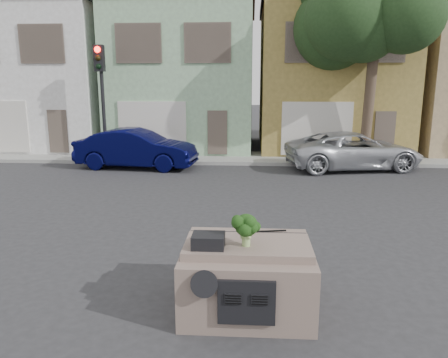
# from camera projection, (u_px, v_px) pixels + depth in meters

# --- Properties ---
(ground_plane) EXTENTS (120.00, 120.00, 0.00)m
(ground_plane) POSITION_uv_depth(u_px,v_px,m) (249.00, 240.00, 9.94)
(ground_plane) COLOR #303033
(ground_plane) RESTS_ON ground
(sidewalk) EXTENTS (40.00, 3.00, 0.15)m
(sidewalk) POSITION_uv_depth(u_px,v_px,m) (251.00, 158.00, 20.16)
(sidewalk) COLOR gray
(sidewalk) RESTS_ON ground
(townhouse_white) EXTENTS (7.20, 8.20, 7.55)m
(townhouse_white) POSITION_uv_depth(u_px,v_px,m) (51.00, 77.00, 23.93)
(townhouse_white) COLOR white
(townhouse_white) RESTS_ON ground
(townhouse_mint) EXTENTS (7.20, 8.20, 7.55)m
(townhouse_mint) POSITION_uv_depth(u_px,v_px,m) (187.00, 77.00, 23.47)
(townhouse_mint) COLOR #92BC91
(townhouse_mint) RESTS_ON ground
(townhouse_tan) EXTENTS (7.20, 8.20, 7.55)m
(townhouse_tan) POSITION_uv_depth(u_px,v_px,m) (328.00, 77.00, 23.00)
(townhouse_tan) COLOR olive
(townhouse_tan) RESTS_ON ground
(navy_sedan) EXTENTS (5.08, 2.20, 1.62)m
(navy_sedan) POSITION_uv_depth(u_px,v_px,m) (137.00, 168.00, 18.25)
(navy_sedan) COLOR #060736
(navy_sedan) RESTS_ON ground
(silver_pickup) EXTENTS (5.85, 3.48, 1.52)m
(silver_pickup) POSITION_uv_depth(u_px,v_px,m) (353.00, 169.00, 18.05)
(silver_pickup) COLOR silver
(silver_pickup) RESTS_ON ground
(traffic_signal) EXTENTS (0.40, 0.40, 5.10)m
(traffic_signal) POSITION_uv_depth(u_px,v_px,m) (102.00, 105.00, 19.05)
(traffic_signal) COLOR black
(traffic_signal) RESTS_ON ground
(tree_near) EXTENTS (4.40, 4.00, 8.50)m
(tree_near) POSITION_uv_depth(u_px,v_px,m) (371.00, 64.00, 18.25)
(tree_near) COLOR #203A1A
(tree_near) RESTS_ON ground
(car_dashboard) EXTENTS (2.00, 1.80, 1.12)m
(car_dashboard) POSITION_uv_depth(u_px,v_px,m) (247.00, 273.00, 6.90)
(car_dashboard) COLOR #7C675D
(car_dashboard) RESTS_ON ground
(instrument_hump) EXTENTS (0.48, 0.38, 0.20)m
(instrument_hump) POSITION_uv_depth(u_px,v_px,m) (208.00, 241.00, 6.45)
(instrument_hump) COLOR black
(instrument_hump) RESTS_ON car_dashboard
(wiper_arm) EXTENTS (0.69, 0.15, 0.02)m
(wiper_arm) POSITION_uv_depth(u_px,v_px,m) (265.00, 231.00, 7.13)
(wiper_arm) COLOR black
(wiper_arm) RESTS_ON car_dashboard
(broccoli) EXTENTS (0.49, 0.49, 0.51)m
(broccoli) POSITION_uv_depth(u_px,v_px,m) (246.00, 230.00, 6.47)
(broccoli) COLOR #16320E
(broccoli) RESTS_ON car_dashboard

